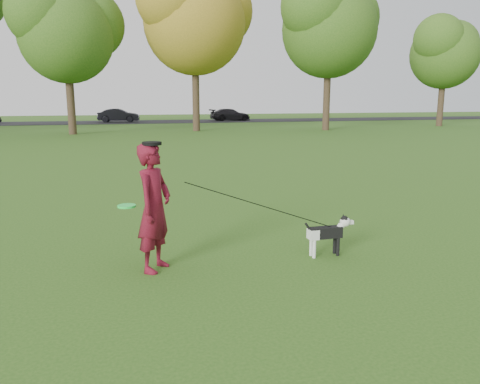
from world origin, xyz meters
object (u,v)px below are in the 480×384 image
object	(u,v)px
car_right	(230,115)
car_mid	(119,115)
man	(154,208)
dog	(329,231)

from	to	relation	value
car_right	car_mid	bearing A→B (deg)	84.12
man	car_mid	size ratio (longest dim) A/B	0.45
car_mid	car_right	world-z (taller)	car_mid
dog	car_right	world-z (taller)	car_right
man	dog	distance (m)	2.49
dog	man	bearing A→B (deg)	177.93
dog	car_mid	size ratio (longest dim) A/B	0.21
dog	car_mid	world-z (taller)	car_mid
car_mid	dog	bearing A→B (deg)	-167.90
man	car_right	distance (m)	41.13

